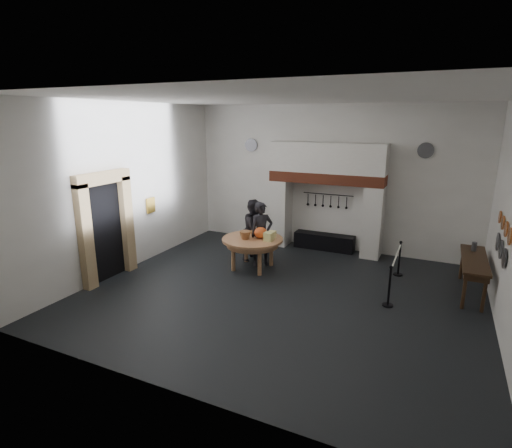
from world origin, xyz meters
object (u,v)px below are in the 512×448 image
at_px(iron_range, 324,242).
at_px(barrier_post_near, 389,287).
at_px(visitor_far, 255,230).
at_px(side_table, 475,260).
at_px(visitor_near, 262,234).
at_px(work_table, 253,239).
at_px(barrier_post_far, 399,259).

xyz_separation_m(iron_range, barrier_post_near, (2.41, -3.30, 0.20)).
height_order(visitor_far, barrier_post_near, visitor_far).
relative_size(side_table, barrier_post_near, 2.44).
bearing_deg(side_table, visitor_far, 179.61).
height_order(visitor_near, visitor_far, visitor_near).
distance_m(work_table, side_table, 5.49).
xyz_separation_m(side_table, barrier_post_far, (-1.69, 0.51, -0.42)).
bearing_deg(work_table, visitor_far, 110.81).
bearing_deg(visitor_near, work_table, -157.70).
xyz_separation_m(work_table, visitor_far, (-0.28, 0.73, 0.06)).
bearing_deg(barrier_post_far, visitor_near, -166.55).
relative_size(iron_range, barrier_post_far, 2.11).
distance_m(visitor_far, side_table, 5.72).
bearing_deg(barrier_post_near, barrier_post_far, 90.00).
height_order(visitor_far, barrier_post_far, visitor_far).
xyz_separation_m(work_table, barrier_post_near, (3.75, -0.81, -0.39)).
distance_m(iron_range, barrier_post_far, 2.74).
bearing_deg(iron_range, work_table, -118.42).
xyz_separation_m(visitor_far, barrier_post_near, (4.03, -1.53, -0.45)).
bearing_deg(barrier_post_near, side_table, 41.39).
height_order(iron_range, visitor_far, visitor_far).
bearing_deg(side_table, barrier_post_near, -138.61).
distance_m(side_table, barrier_post_far, 1.82).
bearing_deg(visitor_far, barrier_post_far, -72.07).
bearing_deg(barrier_post_far, visitor_far, -173.38).
height_order(work_table, visitor_far, visitor_far).
bearing_deg(barrier_post_far, work_table, -162.35).
xyz_separation_m(visitor_far, barrier_post_far, (4.03, 0.47, -0.45)).
relative_size(work_table, side_table, 0.76).
height_order(side_table, barrier_post_near, same).
bearing_deg(visitor_near, barrier_post_far, -33.42).
height_order(iron_range, work_table, work_table).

